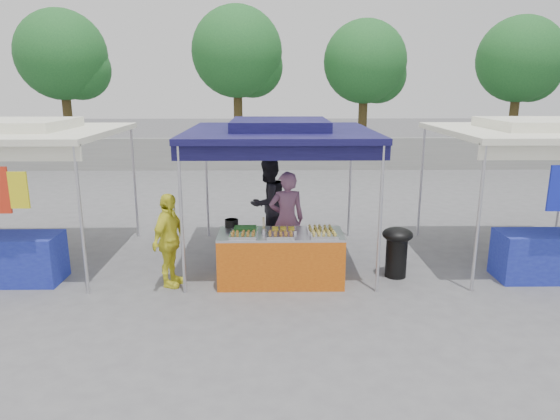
{
  "coord_description": "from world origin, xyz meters",
  "views": [
    {
      "loc": [
        -0.13,
        -7.75,
        3.16
      ],
      "look_at": [
        0.0,
        0.6,
        1.05
      ],
      "focal_mm": 32.0,
      "sensor_mm": 36.0,
      "label": 1
    }
  ],
  "objects_px": {
    "wok_burner": "(397,248)",
    "vendor_woman": "(287,219)",
    "helper_man": "(268,203)",
    "customer_person": "(169,240)",
    "vendor_table": "(281,258)",
    "cooking_pot": "(232,223)"
  },
  "relations": [
    {
      "from": "cooking_pot",
      "to": "vendor_woman",
      "type": "distance_m",
      "value": 1.03
    },
    {
      "from": "vendor_table",
      "to": "vendor_woman",
      "type": "distance_m",
      "value": 0.91
    },
    {
      "from": "vendor_woman",
      "to": "vendor_table",
      "type": "bearing_deg",
      "value": 73.78
    },
    {
      "from": "wok_burner",
      "to": "helper_man",
      "type": "xyz_separation_m",
      "value": [
        -2.16,
        1.69,
        0.37
      ]
    },
    {
      "from": "vendor_table",
      "to": "helper_man",
      "type": "distance_m",
      "value": 2.0
    },
    {
      "from": "vendor_table",
      "to": "cooking_pot",
      "type": "xyz_separation_m",
      "value": [
        -0.81,
        0.35,
        0.49
      ]
    },
    {
      "from": "cooking_pot",
      "to": "customer_person",
      "type": "bearing_deg",
      "value": -155.52
    },
    {
      "from": "vendor_woman",
      "to": "helper_man",
      "type": "relative_size",
      "value": 0.97
    },
    {
      "from": "cooking_pot",
      "to": "helper_man",
      "type": "bearing_deg",
      "value": 69.3
    },
    {
      "from": "cooking_pot",
      "to": "customer_person",
      "type": "relative_size",
      "value": 0.15
    },
    {
      "from": "vendor_woman",
      "to": "helper_man",
      "type": "height_order",
      "value": "helper_man"
    },
    {
      "from": "vendor_table",
      "to": "cooking_pot",
      "type": "bearing_deg",
      "value": 156.76
    },
    {
      "from": "cooking_pot",
      "to": "wok_burner",
      "type": "xyz_separation_m",
      "value": [
        2.76,
        -0.11,
        -0.41
      ]
    },
    {
      "from": "vendor_woman",
      "to": "customer_person",
      "type": "bearing_deg",
      "value": 17.2
    },
    {
      "from": "helper_man",
      "to": "customer_person",
      "type": "relative_size",
      "value": 1.16
    },
    {
      "from": "vendor_table",
      "to": "wok_burner",
      "type": "xyz_separation_m",
      "value": [
        1.95,
        0.24,
        0.08
      ]
    },
    {
      "from": "vendor_table",
      "to": "wok_burner",
      "type": "bearing_deg",
      "value": 7.01
    },
    {
      "from": "vendor_table",
      "to": "customer_person",
      "type": "height_order",
      "value": "customer_person"
    },
    {
      "from": "wok_burner",
      "to": "vendor_woman",
      "type": "xyz_separation_m",
      "value": [
        -1.83,
        0.55,
        0.35
      ]
    },
    {
      "from": "cooking_pot",
      "to": "customer_person",
      "type": "xyz_separation_m",
      "value": [
        -0.96,
        -0.44,
        -0.16
      ]
    },
    {
      "from": "vendor_table",
      "to": "vendor_woman",
      "type": "bearing_deg",
      "value": 81.49
    },
    {
      "from": "customer_person",
      "to": "vendor_woman",
      "type": "bearing_deg",
      "value": -47.63
    }
  ]
}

